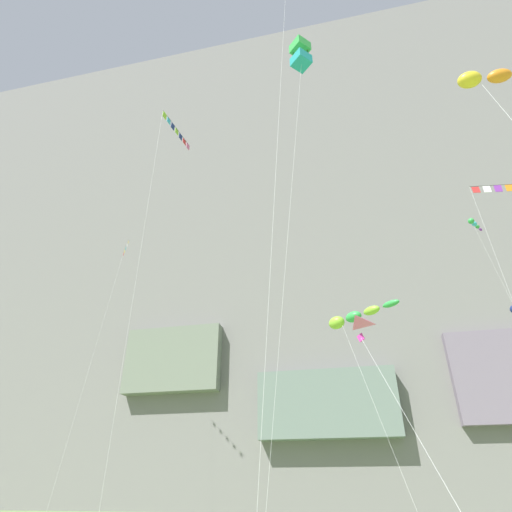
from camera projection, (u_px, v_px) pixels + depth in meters
name	position (u px, v px, depth m)	size (l,w,h in m)	color
cliff_face	(318.00, 235.00, 73.02)	(180.00, 25.65, 82.07)	slate
kite_banner_far_left	(115.00, 284.00, 45.64)	(2.54, 4.08, 26.44)	black
kite_delta_upper_right	(357.00, 343.00, 17.69)	(3.09, 6.64, 7.82)	pink
kite_box_mid_center	(300.00, 55.00, 29.49)	(3.37, 2.77, 29.87)	green
kite_windsock_front_field	(475.00, 225.00, 39.99)	(3.28, 3.56, 24.56)	green
kite_banner_high_center	(175.00, 140.00, 36.30)	(1.33, 6.86, 30.04)	black
kite_windsock_upper_left	(352.00, 317.00, 27.42)	(4.71, 5.02, 12.29)	#8CCC33
kite_windsock_low_center	(497.00, 77.00, 15.27)	(3.93, 2.93, 15.45)	yellow
kite_banner_low_right	(510.00, 195.00, 28.01)	(5.45, 3.87, 20.18)	black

